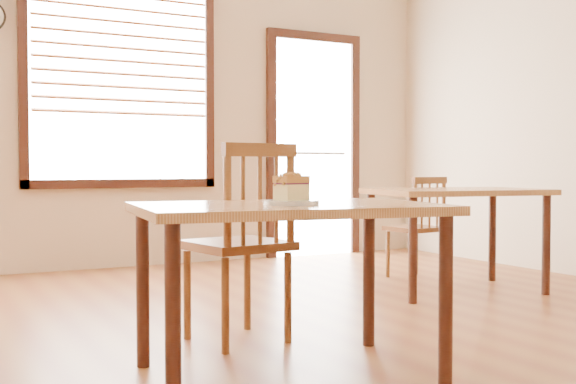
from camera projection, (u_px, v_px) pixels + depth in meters
The scene contains 8 objects.
window_right at pixel (121, 67), 6.46m from camera, with size 1.76×0.10×1.96m.
entry_door at pixel (314, 139), 7.43m from camera, with size 1.08×0.06×2.29m.
cafe_table_main at pixel (287, 225), 3.12m from camera, with size 1.39×1.03×0.75m.
cafe_chair_main at pixel (242, 242), 3.72m from camera, with size 0.53×0.53×1.04m.
cafe_table_second at pixel (456, 202), 5.26m from camera, with size 1.32×0.99×0.75m.
cafe_chair_second at pixel (418, 227), 5.85m from camera, with size 0.40×0.40×0.84m.
plate at pixel (291, 203), 3.05m from camera, with size 0.23×0.23×0.02m.
cake_slice at pixel (292, 186), 3.05m from camera, with size 0.15×0.12×0.12m.
Camera 1 is at (-1.44, -2.46, 0.91)m, focal length 45.00 mm.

